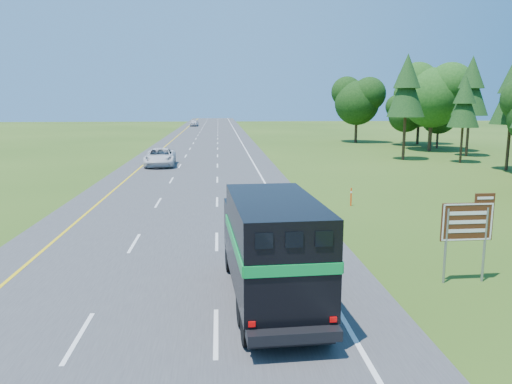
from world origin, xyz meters
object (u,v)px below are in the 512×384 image
Objects in this scene: horse_truck at (271,246)px; exit_sign at (468,225)px; white_suv at (160,157)px; far_car at (194,123)px.

horse_truck is 7.08m from exit_sign.
horse_truck is 1.27× the size of white_suv.
exit_sign is (14.22, -32.98, 1.15)m from white_suv.
horse_truck reaches higher than white_suv.
horse_truck is 35.13m from white_suv.
white_suv is 1.96× the size of exit_sign.
white_suv is 79.77m from far_car.
exit_sign is at bearing -78.08° from far_car.
far_car is 113.71m from exit_sign.
horse_truck is at bearing -81.62° from far_car.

